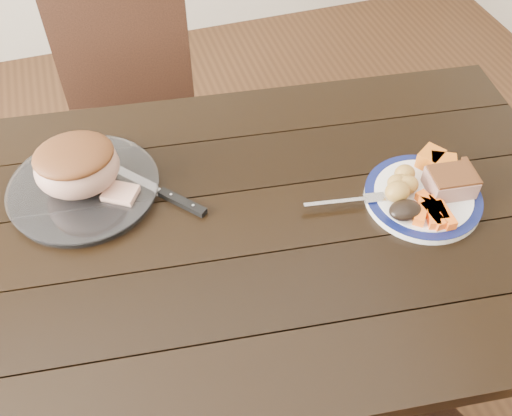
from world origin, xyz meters
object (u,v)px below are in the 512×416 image
object	(u,v)px
dining_table	(219,252)
carving_knife	(168,196)
dinner_plate	(422,198)
roast_joint	(77,168)
serving_platter	(84,189)
pork_slice	(450,183)
chair_far	(128,110)
fork	(351,201)

from	to	relation	value
dining_table	carving_knife	distance (m)	0.17
dinner_plate	carving_knife	bearing A→B (deg)	161.56
dining_table	carving_knife	size ratio (longest dim) A/B	6.58
dinner_plate	roast_joint	bearing A→B (deg)	160.41
serving_platter	carving_knife	xyz separation A→B (m)	(0.17, -0.07, -0.00)
dinner_plate	carving_knife	size ratio (longest dim) A/B	0.98
serving_platter	pork_slice	size ratio (longest dim) A/B	3.32
dining_table	dinner_plate	size ratio (longest dim) A/B	6.70
dinner_plate	roast_joint	distance (m)	0.75
serving_platter	dining_table	bearing A→B (deg)	-35.93
dining_table	pork_slice	size ratio (longest dim) A/B	17.49
pork_slice	roast_joint	size ratio (longest dim) A/B	0.54
pork_slice	chair_far	bearing A→B (deg)	127.19
carving_knife	pork_slice	bearing A→B (deg)	32.74
roast_joint	fork	bearing A→B (deg)	-22.12
chair_far	carving_knife	xyz separation A→B (m)	(0.03, -0.63, 0.23)
chair_far	roast_joint	world-z (taller)	chair_far
chair_far	carving_knife	world-z (taller)	chair_far
fork	chair_far	bearing A→B (deg)	126.64
serving_platter	chair_far	bearing A→B (deg)	74.99
fork	roast_joint	size ratio (longest dim) A/B	0.99
dinner_plate	serving_platter	distance (m)	0.75
dining_table	serving_platter	size ratio (longest dim) A/B	5.27
chair_far	fork	size ratio (longest dim) A/B	5.22
dinner_plate	serving_platter	bearing A→B (deg)	160.41
dinner_plate	pork_slice	bearing A→B (deg)	-4.76
pork_slice	carving_knife	xyz separation A→B (m)	(-0.59, 0.18, -0.04)
serving_platter	carving_knife	bearing A→B (deg)	-23.02
serving_platter	pork_slice	world-z (taller)	pork_slice
carving_knife	serving_platter	bearing A→B (deg)	-153.09
roast_joint	dining_table	bearing A→B (deg)	-35.93
dinner_plate	pork_slice	xyz separation A→B (m)	(0.06, -0.00, 0.03)
dining_table	serving_platter	world-z (taller)	serving_platter
dinner_plate	pork_slice	world-z (taller)	pork_slice
carving_knife	dining_table	bearing A→B (deg)	-3.74
chair_far	fork	world-z (taller)	chair_far
roast_joint	carving_knife	size ratio (longest dim) A/B	0.70
dining_table	fork	xyz separation A→B (m)	(0.29, -0.04, 0.11)
dining_table	carving_knife	bearing A→B (deg)	126.33
dinner_plate	carving_knife	distance (m)	0.56
dinner_plate	roast_joint	world-z (taller)	roast_joint
chair_far	roast_joint	distance (m)	0.65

